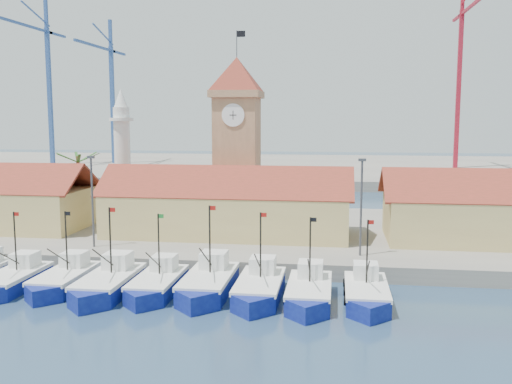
# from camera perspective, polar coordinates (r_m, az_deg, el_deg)

# --- Properties ---
(ground) EXTENTS (400.00, 400.00, 0.00)m
(ground) POSITION_cam_1_polar(r_m,az_deg,el_deg) (44.51, -7.74, -11.23)
(ground) COLOR navy
(ground) RESTS_ON ground
(quay) EXTENTS (140.00, 32.00, 1.50)m
(quay) POSITION_cam_1_polar(r_m,az_deg,el_deg) (66.95, -2.16, -4.16)
(quay) COLOR gray
(quay) RESTS_ON ground
(terminal) EXTENTS (240.00, 80.00, 2.00)m
(terminal) POSITION_cam_1_polar(r_m,az_deg,el_deg) (151.57, 3.61, 2.42)
(terminal) COLOR gray
(terminal) RESTS_ON ground
(boat_1) EXTENTS (3.28, 8.99, 6.80)m
(boat_1) POSITION_cam_1_polar(r_m,az_deg,el_deg) (51.99, -23.23, -8.22)
(boat_1) COLOR navy
(boat_1) RESTS_ON ground
(boat_2) EXTENTS (3.29, 9.02, 6.82)m
(boat_2) POSITION_cam_1_polar(r_m,az_deg,el_deg) (50.55, -18.71, -8.44)
(boat_2) COLOR navy
(boat_2) RESTS_ON ground
(boat_3) EXTENTS (3.57, 9.78, 7.40)m
(boat_3) POSITION_cam_1_polar(r_m,az_deg,el_deg) (48.14, -14.64, -9.01)
(boat_3) COLOR navy
(boat_3) RESTS_ON ground
(boat_4) EXTENTS (3.29, 9.03, 6.83)m
(boat_4) POSITION_cam_1_polar(r_m,az_deg,el_deg) (47.43, -9.92, -9.20)
(boat_4) COLOR navy
(boat_4) RESTS_ON ground
(boat_5) EXTENTS (3.65, 10.00, 7.57)m
(boat_5) POSITION_cam_1_polar(r_m,az_deg,el_deg) (46.72, -4.85, -9.28)
(boat_5) COLOR navy
(boat_5) RESTS_ON ground
(boat_6) EXTENTS (3.46, 9.47, 7.17)m
(boat_6) POSITION_cam_1_polar(r_m,az_deg,el_deg) (45.54, 0.31, -9.75)
(boat_6) COLOR navy
(boat_6) RESTS_ON ground
(boat_7) EXTENTS (3.36, 9.19, 6.96)m
(boat_7) POSITION_cam_1_polar(r_m,az_deg,el_deg) (44.71, 5.32, -10.14)
(boat_7) COLOR navy
(boat_7) RESTS_ON ground
(boat_8) EXTENTS (3.28, 8.98, 6.79)m
(boat_8) POSITION_cam_1_polar(r_m,az_deg,el_deg) (45.14, 11.01, -10.09)
(boat_8) COLOR navy
(boat_8) RESTS_ON ground
(hall_center) EXTENTS (27.04, 10.13, 7.61)m
(hall_center) POSITION_cam_1_polar(r_m,az_deg,el_deg) (62.49, -2.82, -1.98)
(hall_center) COLOR tan
(hall_center) RESTS_ON quay
(clock_tower) EXTENTS (5.80, 5.80, 22.70)m
(clock_tower) POSITION_cam_1_polar(r_m,az_deg,el_deg) (67.59, -1.90, 5.53)
(clock_tower) COLOR tan
(clock_tower) RESTS_ON quay
(minaret) EXTENTS (3.00, 3.00, 16.30)m
(minaret) POSITION_cam_1_polar(r_m,az_deg,el_deg) (73.68, -13.21, 3.76)
(minaret) COLOR silver
(minaret) RESTS_ON quay
(palm_tree) EXTENTS (5.60, 5.03, 8.39)m
(palm_tree) POSITION_cam_1_polar(r_m,az_deg,el_deg) (74.12, -17.30, 0.94)
(palm_tree) COLOR brown
(palm_tree) RESTS_ON quay
(lamp_posts) EXTENTS (80.70, 0.25, 9.03)m
(lamp_posts) POSITION_cam_1_polar(r_m,az_deg,el_deg) (54.26, -3.91, -0.76)
(lamp_posts) COLOR #3F3F44
(lamp_posts) RESTS_ON quay
(crane_blue_far) EXTENTS (1.00, 32.76, 42.38)m
(crane_blue_far) POSITION_cam_1_polar(r_m,az_deg,el_deg) (160.20, -20.26, 11.03)
(crane_blue_far) COLOR #2E4F8E
(crane_blue_far) RESTS_ON terminal
(crane_blue_near) EXTENTS (1.00, 31.39, 38.02)m
(crane_blue_near) POSITION_cam_1_polar(r_m,az_deg,el_deg) (159.27, -14.39, 10.37)
(crane_blue_near) COLOR #2E4F8E
(crane_blue_near) RESTS_ON terminal
(crane_red_right) EXTENTS (1.00, 31.73, 44.82)m
(crane_red_right) POSITION_cam_1_polar(r_m,az_deg,el_deg) (147.76, 19.79, 11.88)
(crane_red_right) COLOR maroon
(crane_red_right) RESTS_ON terminal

